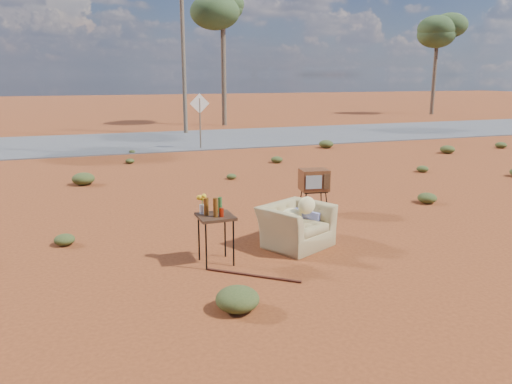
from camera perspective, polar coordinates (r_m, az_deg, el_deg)
name	(u,v)px	position (r m, az deg, el deg)	size (l,w,h in m)	color
ground	(274,250)	(8.52, 2.04, -6.63)	(140.00, 140.00, 0.00)	brown
highway	(153,141)	(22.84, -11.73, 5.74)	(140.00, 7.00, 0.04)	#565659
armchair	(299,219)	(8.69, 4.90, -3.14)	(1.44, 1.32, 0.97)	#998353
tv_unit	(314,181)	(10.72, 6.65, 1.31)	(0.64, 0.54, 0.94)	black
side_table	(213,213)	(7.75, -4.99, -2.45)	(0.56, 0.56, 1.09)	#341F13
rusty_bar	(253,275)	(7.44, -0.33, -9.50)	(0.04, 0.04, 1.46)	#522116
road_sign	(200,111)	(20.01, -6.44, 9.17)	(0.78, 0.06, 2.19)	brown
eucalyptus_center	(223,10)	(29.76, -3.82, 20.04)	(3.20, 3.20, 7.60)	brown
eucalyptus_right	(438,32)	(40.25, 20.06, 16.82)	(3.20, 3.20, 7.10)	brown
utility_pole_center	(183,48)	(25.48, -8.33, 15.93)	(1.40, 0.20, 8.00)	brown
scrub_patch	(178,190)	(12.37, -8.95, 0.21)	(17.49, 8.07, 0.33)	#454B21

